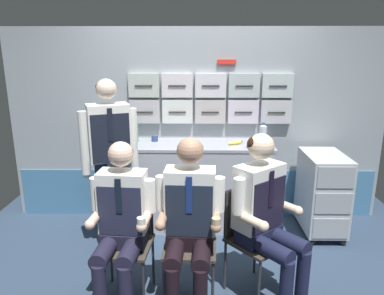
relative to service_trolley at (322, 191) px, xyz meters
name	(u,v)px	position (x,y,z in m)	size (l,w,h in m)	color
ground	(196,286)	(-1.33, -0.93, -0.49)	(4.80, 4.80, 0.04)	#2A3A4E
galley_bulkhead	(198,127)	(-1.31, 0.44, 0.60)	(4.20, 0.14, 2.15)	#939BA3
galley_counter	(190,185)	(-1.39, 0.16, 0.00)	(1.75, 0.53, 0.94)	#A4A7B2
service_trolley	(322,191)	(0.00, 0.00, 0.00)	(0.40, 0.65, 0.87)	black
folding_chair_left	(128,230)	(-1.87, -1.00, 0.07)	(0.43, 0.43, 0.86)	#2D2D33
crew_member_left	(121,219)	(-1.88, -1.16, 0.24)	(0.49, 0.63, 1.27)	black
folding_chair_center	(191,231)	(-1.37, -1.01, 0.07)	(0.42, 0.42, 0.86)	#2D2D33
crew_member_center	(189,217)	(-1.38, -1.17, 0.26)	(0.51, 0.64, 1.31)	black
folding_chair_right	(250,227)	(-0.90, -0.94, 0.07)	(0.56, 0.56, 0.86)	#2D2D33
crew_member_right	(266,211)	(-0.80, -1.06, 0.27)	(0.66, 0.70, 1.32)	black
crew_member_standing	(110,152)	(-2.13, -0.36, 0.52)	(0.50, 0.36, 1.67)	black
water_bottle_tall	(263,135)	(-0.65, 0.05, 0.59)	(0.07, 0.07, 0.25)	silver
water_bottle_short	(135,132)	(-2.00, 0.24, 0.58)	(0.07, 0.07, 0.23)	#4BA158
paper_cup_blue	(250,145)	(-0.78, 0.00, 0.51)	(0.06, 0.06, 0.07)	navy
coffee_cup_spare	(194,143)	(-1.36, 0.02, 0.52)	(0.06, 0.06, 0.08)	tan
paper_cup_tan	(155,138)	(-1.79, 0.26, 0.51)	(0.07, 0.07, 0.06)	navy
snack_banana	(235,143)	(-0.92, 0.12, 0.49)	(0.17, 0.10, 0.04)	yellow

